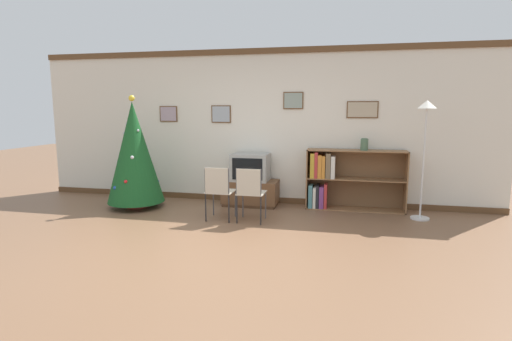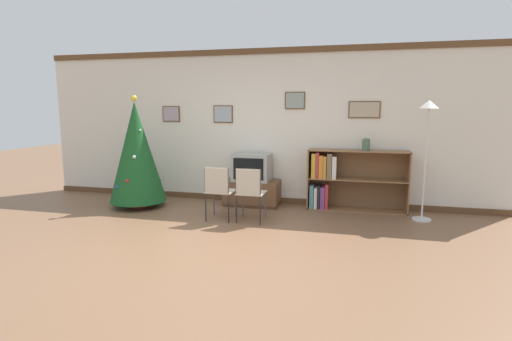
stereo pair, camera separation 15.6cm
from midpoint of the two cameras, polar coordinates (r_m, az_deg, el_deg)
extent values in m
plane|color=brown|center=(4.91, -5.99, -11.20)|extent=(24.00, 24.00, 0.00)
cube|color=silver|center=(7.13, 1.07, 6.23)|extent=(8.25, 0.08, 2.70)
cube|color=brown|center=(7.13, 1.00, 16.70)|extent=(8.25, 0.03, 0.10)
cube|color=brown|center=(7.25, 0.94, -4.10)|extent=(8.25, 0.03, 0.10)
cube|color=brown|center=(7.62, -11.44, 7.93)|extent=(0.34, 0.02, 0.29)
cube|color=#A893A3|center=(7.61, -11.47, 7.93)|extent=(0.31, 0.01, 0.25)
cube|color=brown|center=(7.25, -4.09, 8.04)|extent=(0.36, 0.02, 0.31)
cube|color=#9EA8B2|center=(7.23, -4.12, 8.04)|extent=(0.32, 0.01, 0.27)
cube|color=brown|center=(6.95, 6.24, 9.92)|extent=(0.34, 0.02, 0.29)
cube|color=gray|center=(6.94, 6.23, 9.92)|extent=(0.31, 0.01, 0.26)
cube|color=brown|center=(6.89, 15.86, 8.36)|extent=(0.51, 0.02, 0.28)
cube|color=tan|center=(6.88, 15.86, 8.36)|extent=(0.47, 0.01, 0.24)
cylinder|color=maroon|center=(7.20, -15.80, -4.54)|extent=(0.36, 0.36, 0.10)
cone|color=#195123|center=(7.05, -16.10, 2.57)|extent=(0.95, 0.95, 1.69)
sphere|color=yellow|center=(7.01, -16.43, 9.87)|extent=(0.10, 0.10, 0.10)
sphere|color=#1E4CB2|center=(6.94, -18.61, -2.27)|extent=(0.06, 0.06, 0.06)
sphere|color=silver|center=(7.06, -17.37, 5.09)|extent=(0.06, 0.06, 0.06)
sphere|color=#1E4CB2|center=(7.23, -13.02, -1.43)|extent=(0.06, 0.06, 0.06)
sphere|color=silver|center=(7.07, -17.01, 6.40)|extent=(0.05, 0.05, 0.05)
sphere|color=silver|center=(6.92, -15.61, 5.55)|extent=(0.04, 0.04, 0.04)
sphere|color=silver|center=(6.81, -16.39, 1.86)|extent=(0.06, 0.06, 0.06)
sphere|color=red|center=(6.80, -17.24, -1.44)|extent=(0.06, 0.06, 0.06)
sphere|color=gold|center=(7.23, -15.98, 3.87)|extent=(0.06, 0.06, 0.06)
cube|color=#4C311E|center=(7.02, 0.06, -4.76)|extent=(0.91, 0.48, 0.05)
cube|color=brown|center=(6.97, 0.06, -3.00)|extent=(0.95, 0.50, 0.39)
cube|color=#9E9E99|center=(6.89, 0.06, 0.50)|extent=(0.63, 0.48, 0.47)
cube|color=black|center=(6.66, -0.45, 0.20)|extent=(0.52, 0.01, 0.37)
cube|color=#BCB29E|center=(6.10, -4.32, -2.96)|extent=(0.40, 0.40, 0.02)
cube|color=#BCB29E|center=(5.88, -4.93, -1.45)|extent=(0.35, 0.02, 0.38)
cylinder|color=#4C4C51|center=(6.37, -5.32, -4.48)|extent=(0.02, 0.02, 0.42)
cylinder|color=#4C4C51|center=(6.26, -2.20, -4.69)|extent=(0.02, 0.02, 0.42)
cylinder|color=#4C4C51|center=(6.04, -6.46, -5.25)|extent=(0.02, 0.02, 0.42)
cylinder|color=#4C4C51|center=(5.93, -3.18, -5.48)|extent=(0.02, 0.02, 0.42)
cylinder|color=#4C4C51|center=(6.00, -6.49, -3.42)|extent=(0.02, 0.02, 0.82)
cylinder|color=#4C4C51|center=(5.88, -3.20, -3.61)|extent=(0.02, 0.02, 0.82)
cube|color=#BCB29E|center=(5.97, 0.08, -3.20)|extent=(0.40, 0.40, 0.02)
cube|color=#BCB29E|center=(5.74, -0.38, -1.66)|extent=(0.35, 0.02, 0.38)
cylinder|color=#4C4C51|center=(6.23, -1.13, -4.75)|extent=(0.02, 0.02, 0.42)
cylinder|color=#4C4C51|center=(6.15, 2.13, -4.94)|extent=(0.02, 0.02, 0.42)
cylinder|color=#4C4C51|center=(5.89, -2.05, -5.56)|extent=(0.02, 0.02, 0.42)
cylinder|color=#4C4C51|center=(5.81, 1.39, -5.77)|extent=(0.02, 0.02, 0.42)
cylinder|color=#4C4C51|center=(5.85, -2.06, -3.68)|extent=(0.02, 0.02, 0.82)
cylinder|color=#4C4C51|center=(5.76, 1.39, -3.87)|extent=(0.02, 0.02, 0.82)
cube|color=olive|center=(6.83, 8.20, -1.14)|extent=(0.02, 0.36, 1.00)
cube|color=olive|center=(6.86, 21.52, -1.64)|extent=(0.02, 0.36, 1.00)
cube|color=olive|center=(6.73, 15.04, 2.73)|extent=(1.61, 0.36, 0.02)
cube|color=olive|center=(6.90, 14.71, -5.42)|extent=(1.61, 0.36, 0.02)
cube|color=olive|center=(6.80, 14.88, -1.23)|extent=(1.57, 0.36, 0.02)
cube|color=brown|center=(6.97, 14.86, -1.15)|extent=(1.61, 0.01, 1.00)
cube|color=teal|center=(6.82, 8.65, -3.66)|extent=(0.06, 0.22, 0.39)
cube|color=silver|center=(6.82, 9.21, -3.83)|extent=(0.05, 0.23, 0.35)
cube|color=#232328|center=(6.85, 9.65, -3.64)|extent=(0.04, 0.30, 0.38)
cube|color=#7A3D7F|center=(6.85, 10.20, -3.75)|extent=(0.07, 0.30, 0.36)
cube|color=#B73333|center=(6.80, 10.74, -3.63)|extent=(0.05, 0.21, 0.42)
cube|color=gold|center=(6.75, 8.96, 0.73)|extent=(0.07, 0.27, 0.41)
cube|color=#B73333|center=(6.74, 9.48, 0.80)|extent=(0.05, 0.27, 0.43)
cube|color=orange|center=(6.73, 9.98, 0.56)|extent=(0.06, 0.25, 0.38)
cube|color=orange|center=(6.73, 10.50, 0.49)|extent=(0.05, 0.25, 0.37)
cube|color=#756047|center=(6.72, 11.14, 0.66)|extent=(0.08, 0.25, 0.42)
cube|color=silver|center=(6.72, 11.80, 0.45)|extent=(0.07, 0.24, 0.37)
cylinder|color=#47664C|center=(6.71, 16.09, 3.53)|extent=(0.12, 0.12, 0.19)
torus|color=#47664C|center=(6.70, 16.12, 4.32)|extent=(0.11, 0.11, 0.02)
cylinder|color=silver|center=(6.63, 23.19, -6.43)|extent=(0.28, 0.28, 0.03)
cylinder|color=silver|center=(6.47, 23.65, 0.76)|extent=(0.03, 0.03, 1.65)
cone|color=white|center=(6.41, 24.15, 8.63)|extent=(0.28, 0.28, 0.12)
camera|label=1|loc=(0.08, -89.25, 0.12)|focal=28.00mm
camera|label=2|loc=(0.08, 90.75, -0.12)|focal=28.00mm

